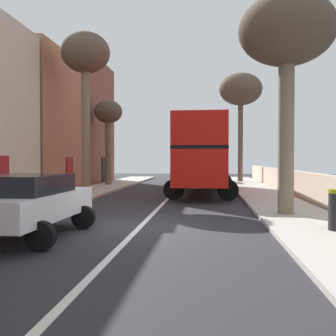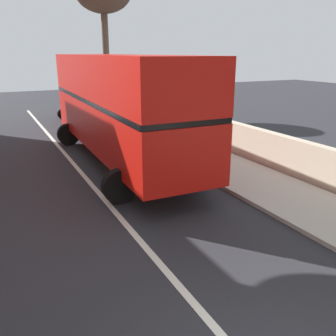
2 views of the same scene
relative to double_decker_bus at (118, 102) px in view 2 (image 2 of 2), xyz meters
name	(u,v)px [view 2 (image 2 of 2)]	position (x,y,z in m)	size (l,w,h in m)	color
double_decker_bus	(118,102)	(0.00, 0.00, 0.00)	(3.73, 11.19, 4.06)	red
parked_car_red_right_3	(80,106)	(0.80, 9.65, -1.41)	(2.51, 4.35, 1.67)	#AD1919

